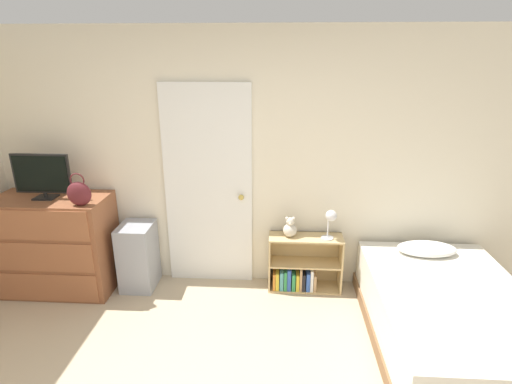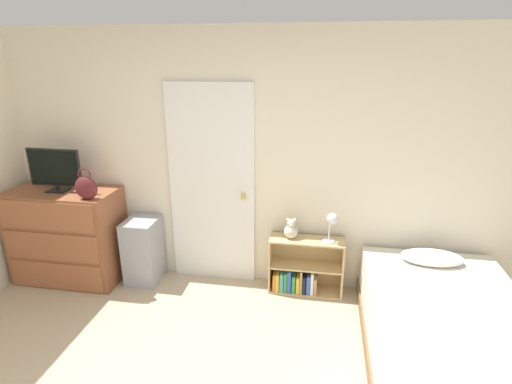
% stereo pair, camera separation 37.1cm
% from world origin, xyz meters
% --- Properties ---
extents(wall_back, '(10.00, 0.06, 2.55)m').
position_xyz_m(wall_back, '(0.00, 2.23, 1.27)').
color(wall_back, beige).
rests_on(wall_back, ground_plane).
extents(door_closed, '(0.87, 0.09, 2.05)m').
position_xyz_m(door_closed, '(-0.29, 2.17, 1.02)').
color(door_closed, white).
rests_on(door_closed, ground_plane).
extents(dresser, '(1.09, 0.56, 0.99)m').
position_xyz_m(dresser, '(-1.79, 1.90, 0.49)').
color(dresser, brown).
rests_on(dresser, ground_plane).
extents(tv, '(0.55, 0.16, 0.43)m').
position_xyz_m(tv, '(-1.81, 1.89, 1.21)').
color(tv, black).
rests_on(tv, dresser).
extents(handbag, '(0.22, 0.11, 0.31)m').
position_xyz_m(handbag, '(-1.38, 1.72, 1.11)').
color(handbag, '#591E23').
rests_on(handbag, dresser).
extents(storage_bin, '(0.33, 0.38, 0.68)m').
position_xyz_m(storage_bin, '(-1.01, 1.99, 0.34)').
color(storage_bin, '#999EA8').
rests_on(storage_bin, ground_plane).
extents(bookshelf, '(0.73, 0.25, 0.58)m').
position_xyz_m(bookshelf, '(0.65, 2.05, 0.21)').
color(bookshelf, tan).
rests_on(bookshelf, ground_plane).
extents(teddy_bear, '(0.14, 0.14, 0.21)m').
position_xyz_m(teddy_bear, '(0.53, 2.05, 0.67)').
color(teddy_bear, beige).
rests_on(teddy_bear, bookshelf).
extents(desk_lamp, '(0.14, 0.13, 0.30)m').
position_xyz_m(desk_lamp, '(0.91, 2.01, 0.80)').
color(desk_lamp, silver).
rests_on(desk_lamp, bookshelf).
extents(bed, '(1.22, 1.85, 0.61)m').
position_xyz_m(bed, '(1.82, 1.26, 0.25)').
color(bed, brown).
rests_on(bed, ground_plane).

